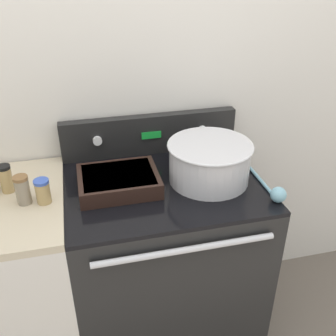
% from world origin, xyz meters
% --- Properties ---
extents(kitchen_wall, '(8.00, 0.05, 2.50)m').
position_xyz_m(kitchen_wall, '(0.00, 0.66, 1.25)').
color(kitchen_wall, silver).
rests_on(kitchen_wall, ground_plane).
extents(stove_range, '(0.81, 0.66, 0.91)m').
position_xyz_m(stove_range, '(0.00, 0.31, 0.45)').
color(stove_range, black).
rests_on(stove_range, ground_plane).
extents(control_panel, '(0.81, 0.07, 0.19)m').
position_xyz_m(control_panel, '(0.00, 0.60, 1.00)').
color(control_panel, black).
rests_on(control_panel, stove_range).
extents(side_counter, '(0.64, 0.63, 0.92)m').
position_xyz_m(side_counter, '(-0.73, 0.31, 0.46)').
color(side_counter, silver).
rests_on(side_counter, ground_plane).
extents(mixing_bowl, '(0.35, 0.35, 0.17)m').
position_xyz_m(mixing_bowl, '(0.19, 0.30, 1.00)').
color(mixing_bowl, silver).
rests_on(mixing_bowl, stove_range).
extents(casserole_dish, '(0.32, 0.25, 0.07)m').
position_xyz_m(casserole_dish, '(-0.19, 0.32, 0.94)').
color(casserole_dish, black).
rests_on(casserole_dish, stove_range).
extents(ladle, '(0.06, 0.32, 0.06)m').
position_xyz_m(ladle, '(0.39, 0.11, 0.93)').
color(ladle, '#7AB2C6').
rests_on(ladle, stove_range).
extents(spice_jar_blue_cap, '(0.06, 0.06, 0.10)m').
position_xyz_m(spice_jar_blue_cap, '(-0.47, 0.27, 0.97)').
color(spice_jar_blue_cap, tan).
rests_on(spice_jar_blue_cap, side_counter).
extents(spice_jar_brown_cap, '(0.06, 0.06, 0.11)m').
position_xyz_m(spice_jar_brown_cap, '(-0.55, 0.28, 0.98)').
color(spice_jar_brown_cap, gray).
rests_on(spice_jar_brown_cap, side_counter).
extents(spice_jar_black_cap, '(0.05, 0.05, 0.11)m').
position_xyz_m(spice_jar_black_cap, '(-0.61, 0.38, 0.98)').
color(spice_jar_black_cap, tan).
rests_on(spice_jar_black_cap, side_counter).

